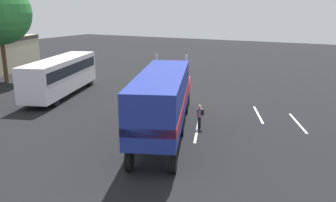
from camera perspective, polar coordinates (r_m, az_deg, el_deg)
ground_plane at (r=29.13m, az=2.30°, el=-0.74°), size 120.00×120.00×0.00m
lane_stripe_near at (r=23.26m, az=4.72°, el=-4.85°), size 4.21×1.58×0.01m
lane_stripe_mid at (r=27.52m, az=14.41°, el=-2.14°), size 4.14×1.80×0.01m
lane_stripe_far at (r=26.38m, az=20.27°, el=-3.34°), size 4.12×1.85×0.01m
semi_truck at (r=21.92m, az=-0.65°, el=0.85°), size 14.09×7.47×4.50m
person_bystander at (r=23.50m, az=5.17°, el=-2.37°), size 0.35×0.47×1.63m
parked_bus at (r=33.51m, az=-16.97°, el=4.32°), size 11.23×5.97×3.40m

